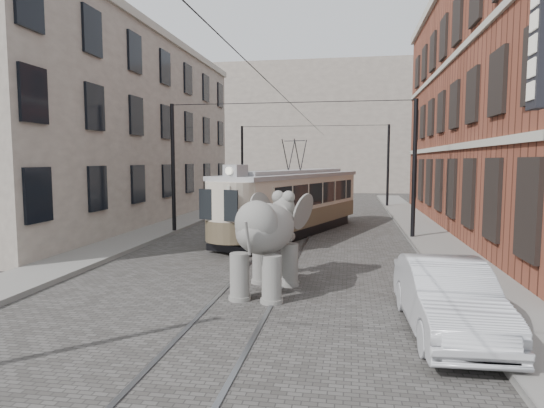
# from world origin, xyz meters

# --- Properties ---
(ground) EXTENTS (120.00, 120.00, 0.00)m
(ground) POSITION_xyz_m (0.00, 0.00, 0.00)
(ground) COLOR #4A4744
(tram_rails) EXTENTS (1.54, 80.00, 0.02)m
(tram_rails) POSITION_xyz_m (0.00, 0.00, 0.01)
(tram_rails) COLOR slate
(tram_rails) RESTS_ON ground
(sidewalk_right) EXTENTS (2.00, 60.00, 0.15)m
(sidewalk_right) POSITION_xyz_m (6.00, 0.00, 0.07)
(sidewalk_right) COLOR slate
(sidewalk_right) RESTS_ON ground
(sidewalk_left) EXTENTS (2.00, 60.00, 0.15)m
(sidewalk_left) POSITION_xyz_m (-6.50, 0.00, 0.07)
(sidewalk_left) COLOR slate
(sidewalk_left) RESTS_ON ground
(brick_building) EXTENTS (8.00, 26.00, 12.00)m
(brick_building) POSITION_xyz_m (11.00, 9.00, 6.00)
(brick_building) COLOR brown
(brick_building) RESTS_ON ground
(stucco_building) EXTENTS (7.00, 24.00, 10.00)m
(stucco_building) POSITION_xyz_m (-11.00, 10.00, 5.00)
(stucco_building) COLOR gray
(stucco_building) RESTS_ON ground
(distant_block) EXTENTS (28.00, 10.00, 14.00)m
(distant_block) POSITION_xyz_m (0.00, 40.00, 7.00)
(distant_block) COLOR gray
(distant_block) RESTS_ON ground
(catenary) EXTENTS (11.00, 30.20, 6.00)m
(catenary) POSITION_xyz_m (-0.20, 5.00, 3.00)
(catenary) COLOR black
(catenary) RESTS_ON ground
(tram) EXTENTS (5.78, 11.09, 4.35)m
(tram) POSITION_xyz_m (-0.02, 6.67, 2.17)
(tram) COLOR #BEB09A
(tram) RESTS_ON ground
(elephant) EXTENTS (2.87, 4.48, 2.58)m
(elephant) POSITION_xyz_m (0.39, -2.89, 1.29)
(elephant) COLOR slate
(elephant) RESTS_ON ground
(parked_car) EXTENTS (1.73, 4.41, 1.43)m
(parked_car) POSITION_xyz_m (4.44, -5.10, 0.72)
(parked_car) COLOR #B7B8BD
(parked_car) RESTS_ON ground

